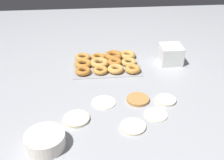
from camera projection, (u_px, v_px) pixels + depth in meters
ground_plane at (116, 98)px, 1.42m from camera, size 3.00×3.00×0.00m
pancake_0 at (138, 99)px, 1.39m from camera, size 0.11×0.11×0.01m
pancake_1 at (76, 119)px, 1.26m from camera, size 0.12×0.12×0.01m
pancake_2 at (104, 102)px, 1.38m from camera, size 0.12×0.12×0.01m
pancake_3 at (133, 127)px, 1.22m from camera, size 0.11×0.11×0.01m
pancake_4 at (156, 114)px, 1.30m from camera, size 0.11×0.11×0.01m
pancake_5 at (166, 100)px, 1.39m from camera, size 0.10×0.10×0.01m
donut_tray at (107, 63)px, 1.70m from camera, size 0.41×0.29×0.04m
batter_bowl at (45, 141)px, 1.11m from camera, size 0.16×0.16×0.06m
container_stack at (171, 54)px, 1.71m from camera, size 0.13×0.13×0.11m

